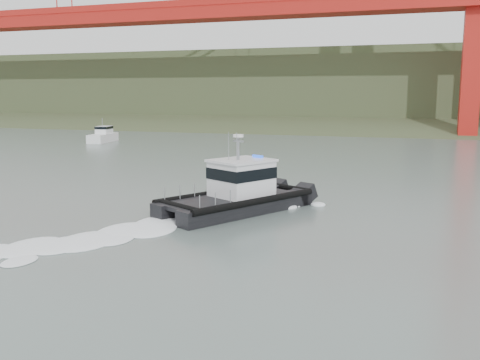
% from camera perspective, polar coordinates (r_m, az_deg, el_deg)
% --- Properties ---
extents(ground, '(400.00, 400.00, 0.00)m').
position_cam_1_polar(ground, '(25.06, -7.00, -7.91)').
color(ground, slate).
rests_on(ground, ground).
extents(headlands, '(500.00, 105.36, 27.12)m').
position_cam_1_polar(headlands, '(147.44, 14.67, 8.81)').
color(headlands, '#3E4D2C').
rests_on(headlands, ground).
extents(patrol_boat, '(8.29, 10.85, 5.01)m').
position_cam_1_polar(patrol_boat, '(33.57, -0.23, -1.24)').
color(patrol_boat, black).
rests_on(patrol_boat, ground).
extents(motorboat, '(3.32, 7.10, 3.75)m').
position_cam_1_polar(motorboat, '(84.78, -14.38, 4.60)').
color(motorboat, white).
rests_on(motorboat, ground).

